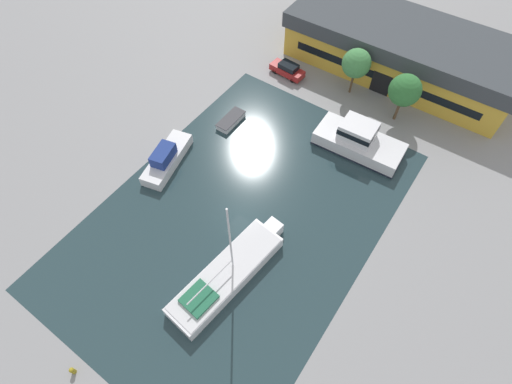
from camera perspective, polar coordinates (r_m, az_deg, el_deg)
The scene contains 11 objects.
ground_plane at distance 39.33m, azimuth -2.26°, elevation -3.47°, with size 440.00×440.00×0.00m, color gray.
water_canal at distance 39.33m, azimuth -2.26°, elevation -3.46°, with size 24.67×35.89×0.01m, color #23383D.
warehouse_building at distance 55.87m, azimuth 20.14°, elevation 18.56°, with size 28.65×11.57×5.94m.
quay_tree_near_building at distance 47.75m, azimuth 20.51°, elevation 13.45°, with size 3.57×3.57×6.06m.
quay_tree_by_water at distance 49.93m, azimuth 14.15°, elevation 17.38°, with size 3.39×3.39×5.95m.
parked_car at distance 53.37m, azimuth 4.52°, elevation 17.07°, with size 4.65×2.05×1.73m.
sailboat_moored at distance 35.75m, azimuth -4.07°, elevation -11.58°, with size 4.60×13.02×10.45m.
motor_cruiser at distance 45.05m, azimuth 14.42°, elevation 7.13°, with size 9.81×4.60×3.49m.
small_dinghy at distance 47.18m, azimuth -3.61°, elevation 10.19°, with size 1.63×3.86×0.68m.
cabin_boat at distance 43.57m, azimuth -12.68°, elevation 4.73°, with size 4.04×7.78×2.42m.
mooring_bollard at distance 36.46m, azimuth -24.75°, elevation -22.16°, with size 0.38×0.38×0.86m.
Camera 1 is at (13.11, -15.99, 33.46)m, focal length 28.00 mm.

